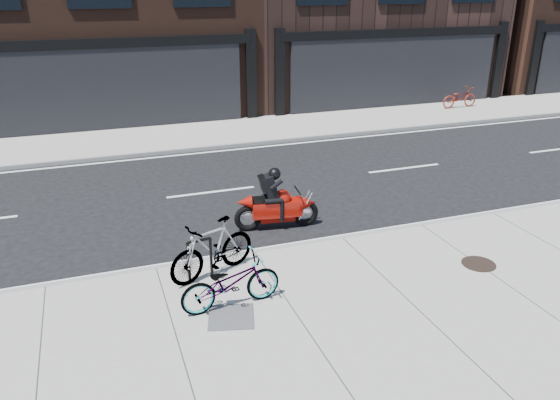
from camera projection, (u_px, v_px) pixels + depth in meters
name	position (u px, v px, depth m)	size (l,w,h in m)	color
ground	(230.00, 221.00, 12.99)	(120.00, 120.00, 0.00)	black
sidewalk_near	(311.00, 339.00, 8.59)	(60.00, 6.00, 0.13)	gray
sidewalk_far	(175.00, 137.00, 19.73)	(60.00, 3.50, 0.13)	gray
bike_rack	(200.00, 256.00, 10.02)	(0.49, 0.13, 0.82)	black
bicycle_front	(231.00, 283.00, 9.18)	(0.61, 1.76, 0.92)	gray
bicycle_rear	(212.00, 249.00, 10.15)	(0.52, 1.84, 1.11)	gray
motorcycle	(280.00, 204.00, 12.42)	(1.97, 0.63, 1.47)	black
bicycle_far	(460.00, 97.00, 23.78)	(0.59, 1.70, 0.89)	maroon
manhole_cover	(479.00, 264.00, 10.73)	(0.66, 0.66, 0.01)	black
utility_grate	(231.00, 317.00, 9.04)	(0.75, 0.75, 0.01)	#434345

